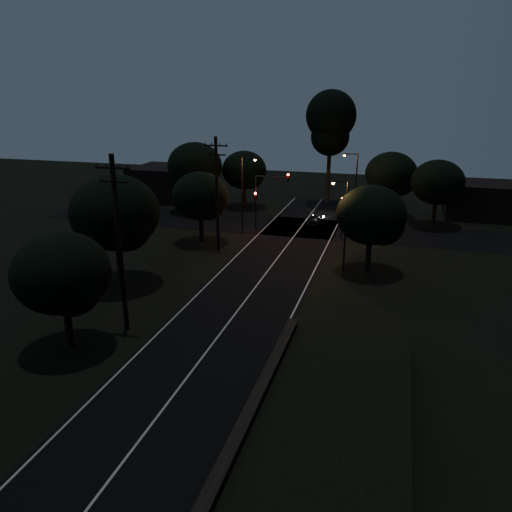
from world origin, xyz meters
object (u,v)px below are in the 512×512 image
Objects in this scene: streetlight_a at (244,190)px; tall_pine at (331,122)px; signal_left at (256,203)px; streetlight_b at (354,185)px; utility_pole_mid at (119,242)px; utility_pole_far at (217,193)px; streetlight_c at (344,219)px; signal_mast at (271,190)px; signal_right at (342,209)px; car at (315,220)px.

tall_pine is at bearing 69.64° from streetlight_a.
signal_left is 10.84m from streetlight_b.
utility_pole_far is at bearing 90.00° from utility_pole_mid.
streetlight_c is (10.43, -9.99, 1.51)m from signal_left.
signal_left is 0.55× the size of streetlight_c.
streetlight_b reaches higher than streetlight_c.
signal_left is 0.66× the size of signal_mast.
streetlight_b is at bearing 80.00° from signal_right.
tall_pine is 1.81× the size of streetlight_b.
utility_pole_far is 2.56× the size of signal_right.
streetlight_b is 1.07× the size of streetlight_c.
car is at bearing -88.47° from tall_pine.
signal_right is at bearing -76.51° from tall_pine.
streetlight_b is at bearing -68.62° from tall_pine.
streetlight_a reaches higher than signal_right.
signal_right is 0.66× the size of signal_mast.
signal_left is at bearing 180.00° from signal_right.
utility_pole_mid is 1.38× the size of streetlight_a.
signal_left is 7.28m from car.
streetlight_c is at bearing 51.74° from utility_pole_mid.
utility_pole_mid is 2.68× the size of signal_right.
car is at bearing -174.26° from streetlight_b.
signal_left is at bearing -179.87° from signal_mast.
signal_mast is 0.83× the size of streetlight_c.
signal_right is 5.39m from car.
streetlight_c reaches higher than signal_left.
utility_pole_mid is 19.15m from streetlight_c.
utility_pole_mid is 1.38× the size of streetlight_b.
streetlight_b is at bearing 92.14° from streetlight_c.
utility_pole_far is 8.53m from signal_left.
utility_pole_far is at bearing 170.40° from streetlight_c.
car is at bearing 40.52° from signal_mast.
utility_pole_mid is at bearing -112.99° from signal_right.
streetlight_c reaches higher than signal_right.
utility_pole_mid reaches higher than streetlight_b.
streetlight_c is (8.74, -9.99, 0.01)m from signal_mast.
tall_pine is 16.66m from signal_mast.
utility_pole_far is at bearing -143.00° from signal_right.
car is (4.22, 3.61, -3.77)m from signal_mast.
signal_left is at bearing 70.41° from streetlight_a.
streetlight_c is at bearing -79.07° from tall_pine.
signal_mast is at bearing 0.13° from signal_left.
streetlight_a is at bearing -109.59° from signal_left.
utility_pole_mid is at bearing -99.93° from tall_pine.
car is (-4.53, 13.60, -3.79)m from streetlight_c.
streetlight_a is (-6.31, -17.00, -5.79)m from tall_pine.
signal_left is at bearing -157.95° from streetlight_b.
streetlight_a is 12.19m from streetlight_b.
streetlight_b is (9.91, 4.01, 1.80)m from signal_left.
utility_pole_far is 16.51m from streetlight_b.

